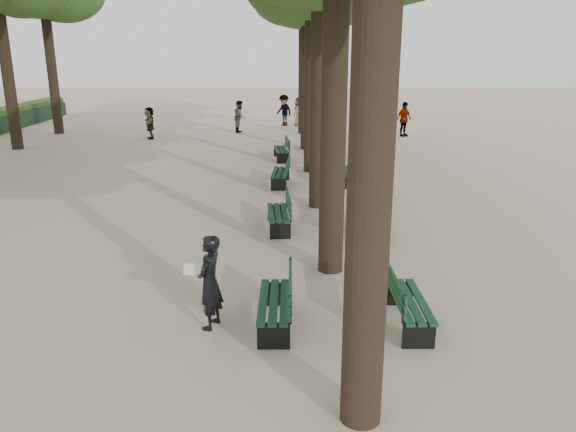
{
  "coord_description": "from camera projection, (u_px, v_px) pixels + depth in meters",
  "views": [
    {
      "loc": [
        0.56,
        -8.12,
        4.54
      ],
      "look_at": [
        0.6,
        3.0,
        1.2
      ],
      "focal_mm": 35.0,
      "sensor_mm": 36.0,
      "label": 1
    }
  ],
  "objects": [
    {
      "name": "pedestrian_a",
      "position": [
        240.0,
        116.0,
        31.2
      ],
      "size": [
        0.41,
        0.88,
        1.76
      ],
      "primitive_type": "imported",
      "rotation": [
        0.0,
        0.0,
        1.5
      ],
      "color": "#262628",
      "rests_on": "ground"
    },
    {
      "name": "pedestrian_e",
      "position": [
        150.0,
        123.0,
        28.96
      ],
      "size": [
        0.7,
        1.55,
        1.63
      ],
      "primitive_type": "imported",
      "rotation": [
        0.0,
        0.0,
        4.97
      ],
      "color": "#262628",
      "rests_on": "ground"
    },
    {
      "name": "bench_right_2",
      "position": [
        346.0,
        176.0,
        19.45
      ],
      "size": [
        0.63,
        1.82,
        0.92
      ],
      "color": "black",
      "rests_on": "ground"
    },
    {
      "name": "bench_right_3",
      "position": [
        334.0,
        151.0,
        24.21
      ],
      "size": [
        0.81,
        1.86,
        0.92
      ],
      "color": "black",
      "rests_on": "ground"
    },
    {
      "name": "ground",
      "position": [
        252.0,
        340.0,
        9.08
      ],
      "size": [
        120.0,
        120.0,
        0.0
      ],
      "primitive_type": "plane",
      "color": "#C6AC96",
      "rests_on": "ground"
    },
    {
      "name": "bench_left_0",
      "position": [
        275.0,
        311.0,
        9.48
      ],
      "size": [
        0.59,
        1.81,
        0.92
      ],
      "color": "black",
      "rests_on": "ground"
    },
    {
      "name": "pedestrian_d",
      "position": [
        299.0,
        112.0,
        33.79
      ],
      "size": [
        0.68,
        0.9,
        1.71
      ],
      "primitive_type": "imported",
      "rotation": [
        0.0,
        0.0,
        5.17
      ],
      "color": "#262628",
      "rests_on": "ground"
    },
    {
      "name": "bench_left_1",
      "position": [
        279.0,
        219.0,
        14.55
      ],
      "size": [
        0.68,
        1.83,
        0.92
      ],
      "color": "black",
      "rests_on": "ground"
    },
    {
      "name": "bench_right_1",
      "position": [
        368.0,
        223.0,
        14.22
      ],
      "size": [
        0.59,
        1.81,
        0.92
      ],
      "color": "black",
      "rests_on": "ground"
    },
    {
      "name": "bench_right_0",
      "position": [
        408.0,
        310.0,
        9.5
      ],
      "size": [
        0.58,
        1.8,
        0.92
      ],
      "color": "black",
      "rests_on": "ground"
    },
    {
      "name": "bench_left_2",
      "position": [
        280.0,
        177.0,
        19.24
      ],
      "size": [
        0.69,
        1.83,
        0.92
      ],
      "color": "black",
      "rests_on": "ground"
    },
    {
      "name": "pedestrian_c",
      "position": [
        404.0,
        119.0,
        29.73
      ],
      "size": [
        1.07,
        0.94,
        1.82
      ],
      "primitive_type": "imported",
      "rotation": [
        0.0,
        0.0,
        0.65
      ],
      "color": "#262628",
      "rests_on": "ground"
    },
    {
      "name": "man_with_map",
      "position": [
        210.0,
        282.0,
        9.29
      ],
      "size": [
        0.69,
        0.72,
        1.63
      ],
      "color": "black",
      "rests_on": "ground"
    },
    {
      "name": "bench_left_3",
      "position": [
        281.0,
        153.0,
        23.63
      ],
      "size": [
        0.74,
        1.85,
        0.92
      ],
      "color": "black",
      "rests_on": "ground"
    },
    {
      "name": "pedestrian_b",
      "position": [
        284.0,
        110.0,
        33.88
      ],
      "size": [
        1.09,
        1.11,
        1.84
      ],
      "primitive_type": "imported",
      "rotation": [
        0.0,
        0.0,
        5.48
      ],
      "color": "#262628",
      "rests_on": "ground"
    }
  ]
}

